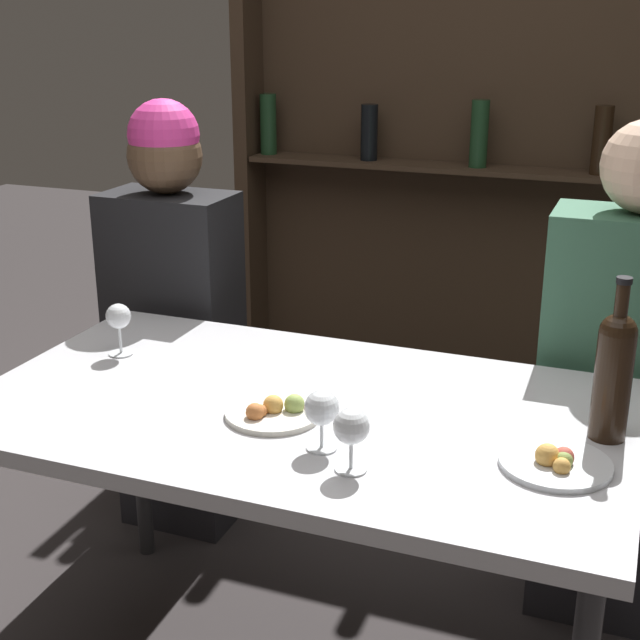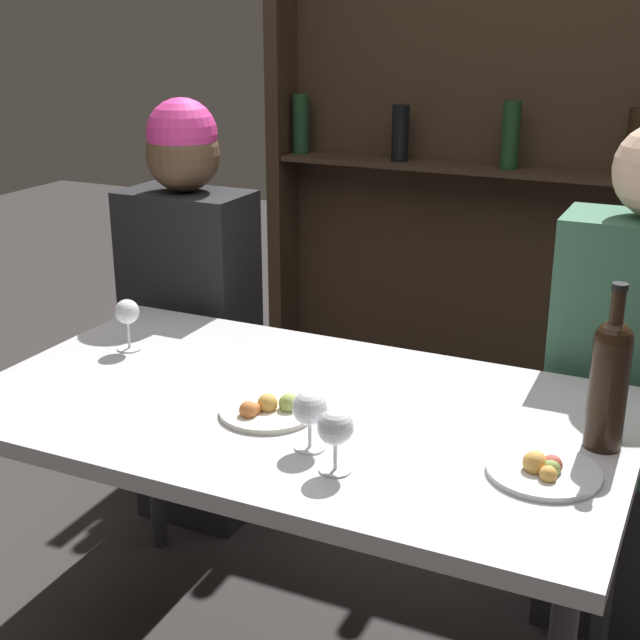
% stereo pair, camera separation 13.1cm
% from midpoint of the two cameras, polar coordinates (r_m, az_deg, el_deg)
% --- Properties ---
extents(dining_table, '(1.40, 0.81, 0.74)m').
position_cam_midpoint_polar(dining_table, '(1.94, 0.42, -7.02)').
color(dining_table, silver).
rests_on(dining_table, ground_plane).
extents(wine_rack_wall, '(1.99, 0.21, 2.15)m').
position_cam_midpoint_polar(wine_rack_wall, '(3.54, 13.44, 11.56)').
color(wine_rack_wall, '#38281C').
rests_on(wine_rack_wall, ground_plane).
extents(wine_bottle, '(0.07, 0.07, 0.33)m').
position_cam_midpoint_polar(wine_bottle, '(1.78, 20.07, -3.51)').
color(wine_bottle, black).
rests_on(wine_bottle, dining_table).
extents(wine_glass_0, '(0.07, 0.07, 0.12)m').
position_cam_midpoint_polar(wine_glass_0, '(1.69, 1.58, -5.80)').
color(wine_glass_0, silver).
rests_on(wine_glass_0, dining_table).
extents(wine_glass_1, '(0.07, 0.07, 0.12)m').
position_cam_midpoint_polar(wine_glass_1, '(1.61, 3.35, -7.03)').
color(wine_glass_1, silver).
rests_on(wine_glass_1, dining_table).
extents(wine_glass_2, '(0.06, 0.06, 0.13)m').
position_cam_midpoint_polar(wine_glass_2, '(2.21, -10.59, 0.35)').
color(wine_glass_2, silver).
rests_on(wine_glass_2, dining_table).
extents(food_plate_0, '(0.21, 0.21, 0.05)m').
position_cam_midpoint_polar(food_plate_0, '(1.69, 16.30, -9.20)').
color(food_plate_0, silver).
rests_on(food_plate_0, dining_table).
extents(food_plate_1, '(0.20, 0.20, 0.05)m').
position_cam_midpoint_polar(food_plate_1, '(1.85, -1.31, -5.77)').
color(food_plate_1, silver).
rests_on(food_plate_1, dining_table).
extents(seated_person_left, '(0.37, 0.22, 1.30)m').
position_cam_midpoint_polar(seated_person_left, '(2.68, -6.85, -0.18)').
color(seated_person_left, '#26262B').
rests_on(seated_person_left, ground_plane).
extents(seated_person_right, '(0.40, 0.22, 1.30)m').
position_cam_midpoint_polar(seated_person_right, '(2.32, 20.91, -5.18)').
color(seated_person_right, '#26262B').
rests_on(seated_person_right, ground_plane).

